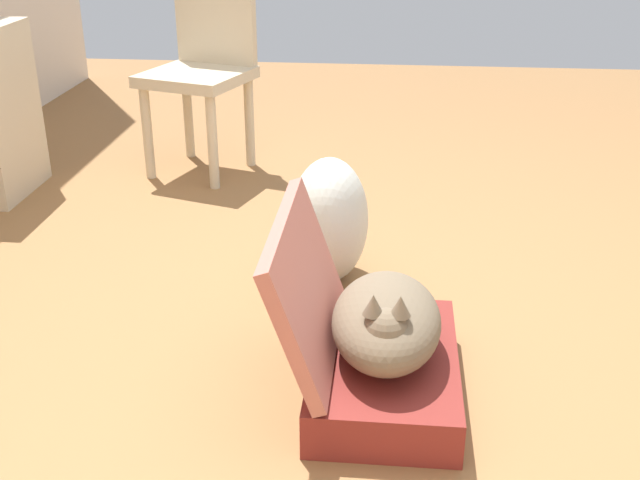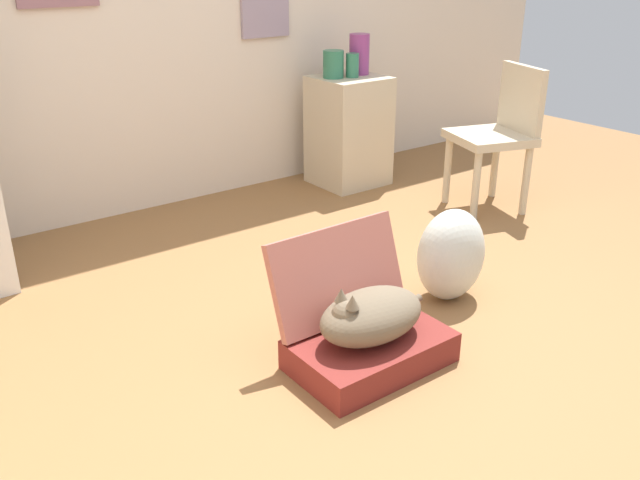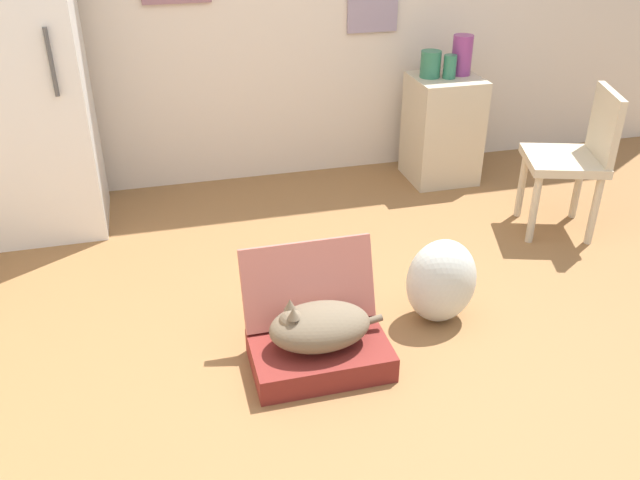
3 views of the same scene
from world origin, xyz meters
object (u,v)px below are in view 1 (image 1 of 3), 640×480
Objects in this scene: suitcase_base at (384,372)px; chair at (203,67)px; cat at (386,321)px; plastic_bag_white at (329,220)px.

suitcase_base is 0.69× the size of chair.
suitcase_base is at bearing -2.68° from cat.
chair reaches higher than plastic_bag_white.
chair is at bearing 26.38° from cat.
plastic_bag_white is 1.32m from chair.
plastic_bag_white is (0.65, 0.20, 0.15)m from suitcase_base.
plastic_bag_white is 0.50× the size of chair.
plastic_bag_white is at bearing 17.27° from cat.
chair is (1.76, 0.87, 0.26)m from cat.
chair is (1.75, 0.87, 0.42)m from suitcase_base.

